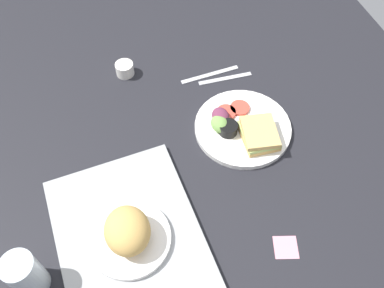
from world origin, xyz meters
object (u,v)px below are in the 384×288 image
serving_tray (130,240)px  sticky_note (286,247)px  fork (225,78)px  knife (210,74)px  bread_plate_near (128,233)px  plate_with_salad (242,128)px  drinking_glass (26,275)px  espresso_cup (125,69)px

serving_tray → sticky_note: size_ratio=8.04×
fork → sticky_note: bearing=87.5°
serving_tray → knife: serving_tray is taller
serving_tray → bread_plate_near: (-0.38, -0.05, 4.67)cm
bread_plate_near → plate_with_salad: (22.93, -37.05, -3.70)cm
fork → drinking_glass: bearing=39.3°
serving_tray → plate_with_salad: plate_with_salad is taller
serving_tray → drinking_glass: 23.50cm
plate_with_salad → fork: (20.67, -2.42, -1.51)cm
plate_with_salad → sticky_note: (-34.90, 2.45, -1.70)cm
plate_with_salad → knife: size_ratio=1.43×
espresso_cup → knife: (-8.42, -25.22, -1.75)cm
bread_plate_near → knife: 58.79cm
drinking_glass → knife: size_ratio=0.66×
serving_tray → drinking_glass: drinking_glass is taller
espresso_cup → sticky_note: 71.30cm
sticky_note → drinking_glass: bearing=81.1°
espresso_cup → sticky_note: espresso_cup is taller
plate_with_salad → sticky_note: bearing=176.0°
bread_plate_near → drinking_glass: 22.86cm
bread_plate_near → fork: bearing=-42.2°
espresso_cup → bread_plate_near: bearing=169.5°
serving_tray → drinking_glass: (-3.35, 22.61, 5.47)cm
plate_with_salad → sticky_note: plate_with_salad is taller
sticky_note → plate_with_salad: bearing=-4.0°
serving_tray → espresso_cup: 55.61cm
espresso_cup → fork: 31.42cm
serving_tray → drinking_glass: bearing=98.4°
drinking_glass → espresso_cup: 66.81cm
fork → knife: same height
fork → sticky_note: fork is taller
fork → knife: 5.00cm
bread_plate_near → serving_tray: bearing=7.1°
plate_with_salad → knife: bearing=3.8°
bread_plate_near → sticky_note: bearing=-109.1°
serving_tray → plate_with_salad: 43.42cm
drinking_glass → sticky_note: size_ratio=2.24×
bread_plate_near → plate_with_salad: 43.72cm
serving_tray → knife: size_ratio=2.37×
fork → bread_plate_near: bearing=50.3°
plate_with_salad → fork: 20.86cm
bread_plate_near → plate_with_salad: size_ratio=0.71×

